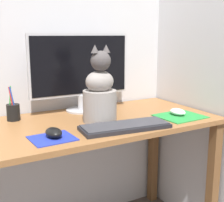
# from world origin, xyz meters

# --- Properties ---
(wall_back) EXTENTS (7.00, 0.04, 2.50)m
(wall_back) POSITION_xyz_m (0.00, 0.34, 1.25)
(wall_back) COLOR silver
(wall_back) RESTS_ON ground_plane
(wall_side_right) EXTENTS (0.04, 7.00, 2.50)m
(wall_side_right) POSITION_xyz_m (0.64, 0.00, 1.25)
(wall_side_right) COLOR silver
(wall_side_right) RESTS_ON ground_plane
(desk) EXTENTS (1.23, 0.62, 0.73)m
(desk) POSITION_xyz_m (0.00, 0.00, 0.62)
(desk) COLOR brown
(desk) RESTS_ON ground_plane
(monitor) EXTENTS (0.58, 0.17, 0.43)m
(monitor) POSITION_xyz_m (0.02, 0.21, 0.96)
(monitor) COLOR #B2B2B7
(monitor) RESTS_ON desk
(keyboard) EXTENTS (0.43, 0.19, 0.02)m
(keyboard) POSITION_xyz_m (0.05, -0.20, 0.74)
(keyboard) COLOR black
(keyboard) RESTS_ON desk
(mousepad_left) EXTENTS (0.18, 0.16, 0.00)m
(mousepad_left) POSITION_xyz_m (-0.28, -0.17, 0.73)
(mousepad_left) COLOR #1E2D9E
(mousepad_left) RESTS_ON desk
(mousepad_right) EXTENTS (0.24, 0.21, 0.00)m
(mousepad_right) POSITION_xyz_m (0.42, -0.16, 0.73)
(mousepad_right) COLOR #238438
(mousepad_right) RESTS_ON desk
(computer_mouse_left) EXTENTS (0.06, 0.10, 0.04)m
(computer_mouse_left) POSITION_xyz_m (-0.27, -0.16, 0.75)
(computer_mouse_left) COLOR black
(computer_mouse_left) RESTS_ON mousepad_left
(computer_mouse_right) EXTENTS (0.07, 0.10, 0.03)m
(computer_mouse_right) POSITION_xyz_m (0.42, -0.13, 0.75)
(computer_mouse_right) COLOR white
(computer_mouse_right) RESTS_ON mousepad_right
(cat) EXTENTS (0.23, 0.21, 0.38)m
(cat) POSITION_xyz_m (0.01, -0.03, 0.87)
(cat) COLOR gray
(cat) RESTS_ON desk
(pen_cup) EXTENTS (0.06, 0.06, 0.17)m
(pen_cup) POSITION_xyz_m (-0.36, 0.20, 0.77)
(pen_cup) COLOR black
(pen_cup) RESTS_ON desk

